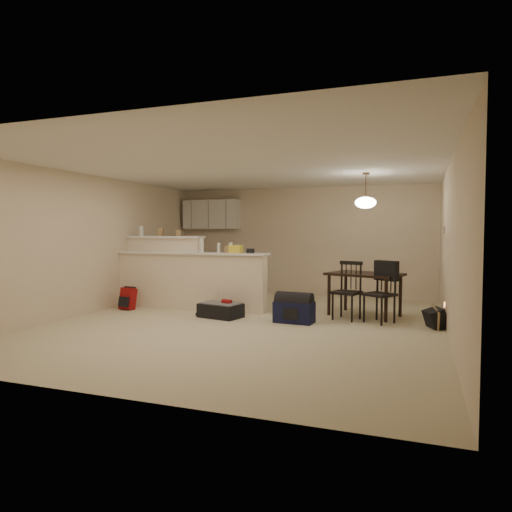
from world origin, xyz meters
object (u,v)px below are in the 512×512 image
at_px(black_daypack, 435,319).
at_px(dining_chair_far, 379,293).
at_px(dining_table, 365,278).
at_px(dining_chair_near, 347,291).
at_px(pendant_lamp, 366,202).
at_px(red_backpack, 128,299).
at_px(navy_duffel, 294,312).
at_px(suitcase, 221,311).

bearing_deg(black_daypack, dining_chair_far, 58.32).
bearing_deg(dining_table, dining_chair_near, -99.67).
bearing_deg(dining_chair_far, dining_table, 151.17).
height_order(dining_table, black_daypack, dining_table).
relative_size(pendant_lamp, red_backpack, 1.51).
bearing_deg(navy_duffel, dining_chair_far, 22.98).
height_order(navy_duffel, black_daypack, navy_duffel).
bearing_deg(dining_chair_far, pendant_lamp, 151.17).
height_order(dining_table, suitcase, dining_table).
distance_m(pendant_lamp, black_daypack, 2.28).
height_order(pendant_lamp, dining_chair_far, pendant_lamp).
height_order(dining_table, dining_chair_far, dining_chair_far).
xyz_separation_m(dining_chair_near, black_daypack, (1.39, -0.23, -0.34)).
bearing_deg(black_daypack, suitcase, 72.60).
height_order(pendant_lamp, dining_chair_near, pendant_lamp).
distance_m(red_backpack, black_daypack, 5.45).
bearing_deg(navy_duffel, black_daypack, 12.18).
xyz_separation_m(navy_duffel, black_daypack, (2.15, 0.31, -0.02)).
bearing_deg(black_daypack, dining_chair_near, 58.38).
bearing_deg(dining_table, pendant_lamp, -71.99).
xyz_separation_m(pendant_lamp, black_daypack, (1.14, -0.69, -1.84)).
bearing_deg(navy_duffel, red_backpack, -178.46).
bearing_deg(dining_chair_far, suitcase, -137.72).
relative_size(dining_table, red_backpack, 3.41).
xyz_separation_m(dining_chair_far, navy_duffel, (-1.30, -0.45, -0.32)).
relative_size(dining_chair_far, navy_duffel, 1.57).
bearing_deg(black_daypack, red_backpack, 69.36).
bearing_deg(dining_chair_near, red_backpack, -158.25).
relative_size(red_backpack, navy_duffel, 0.66).
bearing_deg(black_daypack, pendant_lamp, 36.61).
bearing_deg(dining_table, black_daypack, -13.04).
xyz_separation_m(suitcase, navy_duffel, (1.31, -0.01, 0.05)).
relative_size(pendant_lamp, dining_chair_far, 0.63).
xyz_separation_m(dining_chair_near, red_backpack, (-4.06, -0.39, -0.28)).
distance_m(red_backpack, navy_duffel, 3.30).
bearing_deg(pendant_lamp, black_daypack, -31.06).
xyz_separation_m(pendant_lamp, dining_chair_far, (0.30, -0.55, -1.50)).
distance_m(dining_chair_near, navy_duffel, 0.98).
relative_size(pendant_lamp, navy_duffel, 0.99).
xyz_separation_m(pendant_lamp, red_backpack, (-4.30, -0.85, -1.78)).
bearing_deg(dining_chair_far, red_backpack, -143.50).
relative_size(dining_table, suitcase, 1.99).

